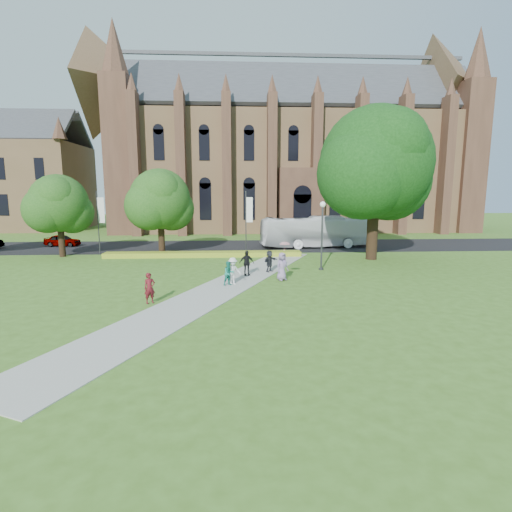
{
  "coord_description": "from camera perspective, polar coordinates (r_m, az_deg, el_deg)",
  "views": [
    {
      "loc": [
        0.76,
        -23.32,
        6.09
      ],
      "look_at": [
        2.31,
        3.69,
        1.6
      ],
      "focal_mm": 28.0,
      "sensor_mm": 36.0,
      "label": 1
    }
  ],
  "objects": [
    {
      "name": "road",
      "position": [
        43.75,
        -4.26,
        1.41
      ],
      "size": [
        160.0,
        10.0,
        0.02
      ],
      "primitive_type": "cube",
      "color": "black",
      "rests_on": "ground"
    },
    {
      "name": "banner_pole_1",
      "position": [
        40.63,
        -21.5,
        4.96
      ],
      "size": [
        0.7,
        0.1,
        6.0
      ],
      "color": "#38383D",
      "rests_on": "ground"
    },
    {
      "name": "pedestrian_3",
      "position": [
        28.51,
        -1.36,
        -1.0
      ],
      "size": [
        1.11,
        0.61,
        1.79
      ],
      "primitive_type": "imported",
      "rotation": [
        0.0,
        0.0,
        0.18
      ],
      "color": "black",
      "rests_on": "footpath"
    },
    {
      "name": "parasol",
      "position": [
        26.93,
        4.13,
        1.2
      ],
      "size": [
        0.83,
        0.83,
        0.63
      ],
      "primitive_type": "imported",
      "rotation": [
        0.0,
        0.0,
        0.17
      ],
      "color": "#E3A0AD",
      "rests_on": "pedestrian_4"
    },
    {
      "name": "pedestrian_4",
      "position": [
        27.02,
        3.74,
        -1.48
      ],
      "size": [
        1.1,
        1.02,
        1.89
      ],
      "primitive_type": "imported",
      "rotation": [
        0.0,
        0.0,
        0.61
      ],
      "color": "gray",
      "rests_on": "footpath"
    },
    {
      "name": "street_tree_1",
      "position": [
        38.43,
        -13.55,
        7.87
      ],
      "size": [
        5.6,
        5.6,
        8.05
      ],
      "color": "#332114",
      "rests_on": "ground"
    },
    {
      "name": "flower_hedge",
      "position": [
        37.09,
        -7.52,
        0.24
      ],
      "size": [
        18.0,
        1.4,
        0.45
      ],
      "primitive_type": "cube",
      "color": "yellow",
      "rests_on": "ground"
    },
    {
      "name": "cathedral",
      "position": [
        64.1,
        5.21,
        15.56
      ],
      "size": [
        52.6,
        18.25,
        28.0
      ],
      "color": "brown",
      "rests_on": "ground"
    },
    {
      "name": "pedestrian_5",
      "position": [
        29.8,
        1.95,
        -0.72
      ],
      "size": [
        1.34,
        1.44,
        1.61
      ],
      "primitive_type": "imported",
      "rotation": [
        0.0,
        0.0,
        0.85
      ],
      "color": "#26272D",
      "rests_on": "footpath"
    },
    {
      "name": "building_west",
      "position": [
        74.06,
        -31.87,
        10.44
      ],
      "size": [
        22.0,
        14.0,
        18.3
      ],
      "color": "brown",
      "rests_on": "ground"
    },
    {
      "name": "ground",
      "position": [
        24.12,
        -5.01,
        -5.24
      ],
      "size": [
        160.0,
        160.0,
        0.0
      ],
      "primitive_type": "plane",
      "color": "#41651E",
      "rests_on": "ground"
    },
    {
      "name": "street_tree_0",
      "position": [
        40.53,
        -26.37,
        6.73
      ],
      "size": [
        5.2,
        5.2,
        7.5
      ],
      "color": "#332114",
      "rests_on": "ground"
    },
    {
      "name": "banner_pole_0",
      "position": [
        38.64,
        -1.28,
        5.41
      ],
      "size": [
        0.7,
        0.1,
        6.0
      ],
      "color": "#38383D",
      "rests_on": "ground"
    },
    {
      "name": "tour_coach",
      "position": [
        43.11,
        8.57,
        3.44
      ],
      "size": [
        12.11,
        4.1,
        3.31
      ],
      "primitive_type": "imported",
      "rotation": [
        0.0,
        0.0,
        1.68
      ],
      "color": "white",
      "rests_on": "road"
    },
    {
      "name": "large_tree",
      "position": [
        36.51,
        16.72,
        12.61
      ],
      "size": [
        9.6,
        9.6,
        13.2
      ],
      "color": "#332114",
      "rests_on": "ground"
    },
    {
      "name": "pedestrian_0",
      "position": [
        22.29,
        -14.96,
        -4.44
      ],
      "size": [
        0.73,
        0.65,
        1.67
      ],
      "primitive_type": "imported",
      "rotation": [
        0.0,
        0.0,
        0.53
      ],
      "color": "#5B141A",
      "rests_on": "footpath"
    },
    {
      "name": "pedestrian_2",
      "position": [
        25.87,
        -3.34,
        -2.14
      ],
      "size": [
        1.29,
        1.05,
        1.74
      ],
      "primitive_type": "imported",
      "rotation": [
        0.0,
        0.0,
        0.42
      ],
      "color": "silver",
      "rests_on": "footpath"
    },
    {
      "name": "car_0",
      "position": [
        48.38,
        -25.92,
        2.02
      ],
      "size": [
        3.88,
        1.92,
        1.27
      ],
      "primitive_type": "imported",
      "rotation": [
        0.0,
        0.0,
        1.46
      ],
      "color": "gray",
      "rests_on": "road"
    },
    {
      "name": "pedestrian_1",
      "position": [
        25.6,
        -3.9,
        -2.48
      ],
      "size": [
        0.95,
        0.89,
        1.55
      ],
      "primitive_type": "imported",
      "rotation": [
        0.0,
        0.0,
        0.54
      ],
      "color": "#1A826D",
      "rests_on": "footpath"
    },
    {
      "name": "streetlamp",
      "position": [
        30.7,
        9.43,
        4.07
      ],
      "size": [
        0.44,
        0.44,
        5.24
      ],
      "color": "#38383D",
      "rests_on": "ground"
    },
    {
      "name": "footpath",
      "position": [
        25.08,
        -4.94,
        -4.62
      ],
      "size": [
        15.58,
        28.54,
        0.04
      ],
      "primitive_type": "cube",
      "rotation": [
        0.0,
        0.0,
        -0.44
      ],
      "color": "#B2B2A8",
      "rests_on": "ground"
    }
  ]
}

